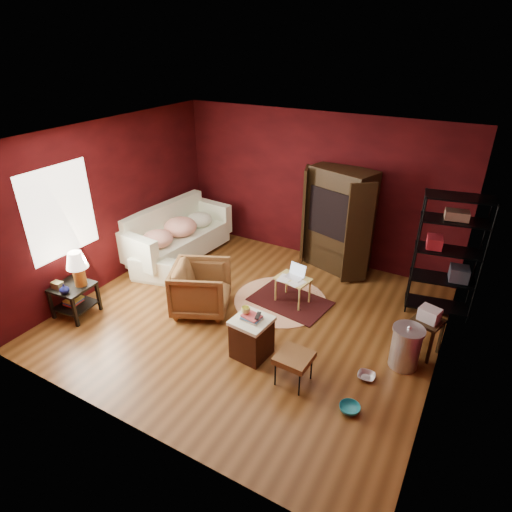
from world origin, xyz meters
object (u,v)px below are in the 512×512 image
Objects in this scene: hamper at (252,337)px; tv_armoire at (339,219)px; laptop_desk at (293,281)px; wire_shelving at (449,252)px; sofa at (176,237)px; side_table at (75,278)px; armchair at (201,286)px.

hamper is 0.36× the size of tv_armoire.
hamper is 1.03× the size of laptop_desk.
sofa is at bearing 176.63° from wire_shelving.
tv_armoire is (2.88, 1.16, 0.56)m from sofa.
wire_shelving reaches higher than sofa.
side_table is 4.57m from tv_armoire.
sofa is 2.72m from laptop_desk.
armchair is 0.81× the size of side_table.
tv_armoire reaches higher than hamper.
laptop_desk is (-0.06, 1.47, 0.10)m from hamper.
wire_shelving is at bearing 33.01° from laptop_desk.
wire_shelving reaches higher than hamper.
armchair is at bearing -161.33° from wire_shelving.
side_table is at bearing 162.87° from sofa.
tv_armoire is (0.12, 2.97, 0.69)m from hamper.
laptop_desk is at bearing -166.97° from wire_shelving.
hamper is 3.06m from tv_armoire.
armchair is 2.83m from tv_armoire.
side_table reaches higher than laptop_desk.
armchair is 3.84m from wire_shelving.
tv_armoire is 0.98× the size of wire_shelving.
side_table is (-0.11, -2.29, 0.21)m from sofa.
wire_shelving is at bearing -85.91° from armchair.
armchair is 1.38m from hamper.
sofa is 1.15× the size of wire_shelving.
sofa is 3.28× the size of hamper.
wire_shelving is at bearing 0.75° from tv_armoire.
wire_shelving is at bearing -97.76° from sofa.
side_table reaches higher than armchair.
armchair is at bearing 32.58° from side_table.
laptop_desk is 2.41m from wire_shelving.
sofa reaches higher than laptop_desk.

